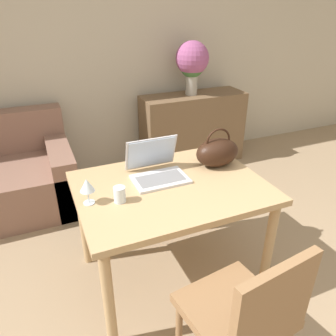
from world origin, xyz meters
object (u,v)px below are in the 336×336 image
object	(u,v)px
flower_vase	(192,62)
handbag	(217,152)
chair	(246,313)
wine_glass	(87,186)
laptop	(156,166)
drinking_glass	(120,194)

from	to	relation	value
flower_vase	handbag	bearing A→B (deg)	-110.34
handbag	chair	bearing A→B (deg)	-112.11
chair	wine_glass	bearing A→B (deg)	114.98
chair	flower_vase	distance (m)	2.67
chair	laptop	xyz separation A→B (m)	(-0.05, 0.96, 0.30)
wine_glass	handbag	xyz separation A→B (m)	(0.89, 0.13, -0.01)
chair	laptop	world-z (taller)	laptop
drinking_glass	handbag	xyz separation A→B (m)	(0.73, 0.18, 0.05)
laptop	flower_vase	size ratio (longest dim) A/B	0.61
drinking_glass	wine_glass	xyz separation A→B (m)	(-0.16, 0.05, 0.07)
drinking_glass	laptop	bearing A→B (deg)	34.98
laptop	flower_vase	xyz separation A→B (m)	(0.98, 1.46, 0.36)
flower_vase	wine_glass	bearing A→B (deg)	-131.77
laptop	wine_glass	bearing A→B (deg)	-161.14
laptop	drinking_glass	world-z (taller)	laptop
chair	drinking_glass	xyz separation A→B (m)	(-0.35, 0.75, 0.28)
chair	flower_vase	size ratio (longest dim) A/B	1.57
drinking_glass	flower_vase	world-z (taller)	flower_vase
handbag	flower_vase	bearing A→B (deg)	69.66
laptop	handbag	world-z (taller)	handbag
drinking_glass	wine_glass	world-z (taller)	wine_glass
wine_glass	handbag	distance (m)	0.90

